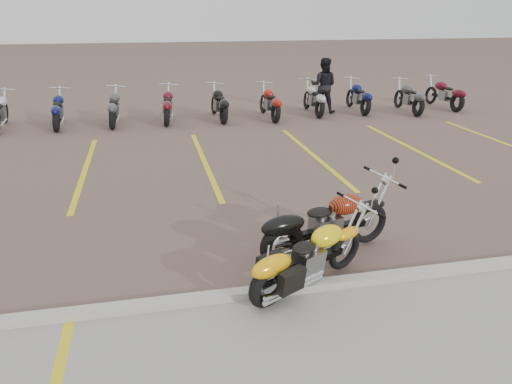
% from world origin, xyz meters
% --- Properties ---
extents(ground, '(100.00, 100.00, 0.00)m').
position_xyz_m(ground, '(0.00, 0.00, 0.00)').
color(ground, brown).
rests_on(ground, ground).
extents(curb, '(60.00, 0.18, 0.12)m').
position_xyz_m(curb, '(0.00, -2.00, 0.06)').
color(curb, '#ADAAA3').
rests_on(curb, ground).
extents(parking_stripes, '(38.00, 5.50, 0.01)m').
position_xyz_m(parking_stripes, '(0.00, 4.00, 0.00)').
color(parking_stripes, yellow).
rests_on(parking_stripes, ground).
extents(yellow_cruiser, '(1.80, 1.05, 0.82)m').
position_xyz_m(yellow_cruiser, '(0.57, -1.90, 0.41)').
color(yellow_cruiser, black).
rests_on(yellow_cruiser, ground).
extents(flame_cruiser, '(2.15, 0.72, 0.91)m').
position_xyz_m(flame_cruiser, '(1.12, -1.09, 0.45)').
color(flame_cruiser, black).
rests_on(flame_cruiser, ground).
extents(person_b, '(1.13, 1.05, 1.86)m').
position_xyz_m(person_b, '(4.76, 9.13, 0.93)').
color(person_b, black).
rests_on(person_b, ground).
extents(bg_bike_row, '(18.80, 2.00, 1.10)m').
position_xyz_m(bg_bike_row, '(0.20, 8.76, 0.55)').
color(bg_bike_row, black).
rests_on(bg_bike_row, ground).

